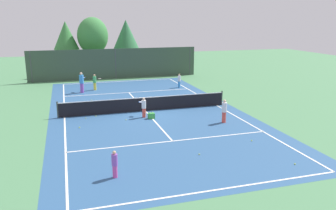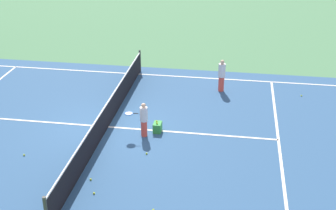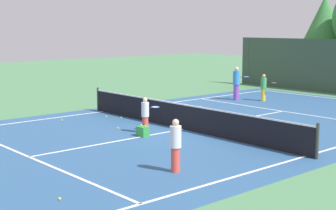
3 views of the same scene
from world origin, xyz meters
TOP-DOWN VIEW (x-y plane):
  - ground_plane at (0.00, 0.00)m, footprint 80.00×80.00m
  - court_surface at (0.00, 0.00)m, footprint 13.00×25.00m
  - tennis_net at (0.00, 0.00)m, footprint 11.90×0.10m
  - tree_2 at (-4.90, 17.49)m, footprint 2.76×2.76m
  - player_0 at (-2.73, 8.42)m, footprint 0.88×0.60m
  - player_3 at (4.11, -4.10)m, footprint 0.31×0.31m
  - player_4 at (-0.45, -1.49)m, footprint 0.39×0.86m
  - player_5 at (-3.93, 7.60)m, footprint 0.62×0.96m
  - ball_crate at (-0.05, -1.94)m, footprint 0.43×0.30m
  - tennis_ball_0 at (-3.64, 3.34)m, footprint 0.07×0.07m
  - tennis_ball_1 at (-3.49, -0.42)m, footprint 0.07×0.07m
  - tennis_ball_2 at (-3.39, 4.34)m, footprint 0.07×0.07m
  - tennis_ball_4 at (-1.71, -1.85)m, footprint 0.07×0.07m
  - tennis_ball_5 at (-2.45, 2.28)m, footprint 0.07×0.07m
  - tennis_ball_6 at (-4.17, -0.73)m, footprint 0.07×0.07m
  - tennis_ball_8 at (-4.66, -2.64)m, footprint 0.07×0.07m
  - tennis_ball_9 at (4.06, -7.63)m, footprint 0.07×0.07m

SIDE VIEW (x-z plane):
  - ground_plane at x=0.00m, z-range 0.00..0.00m
  - court_surface at x=0.00m, z-range 0.00..0.01m
  - tennis_ball_0 at x=-3.64m, z-range 0.00..0.07m
  - tennis_ball_1 at x=-3.49m, z-range 0.00..0.07m
  - tennis_ball_2 at x=-3.39m, z-range 0.00..0.07m
  - tennis_ball_4 at x=-1.71m, z-range 0.00..0.07m
  - tennis_ball_5 at x=-2.45m, z-range 0.00..0.07m
  - tennis_ball_6 at x=-4.17m, z-range 0.00..0.07m
  - tennis_ball_8 at x=-4.66m, z-range 0.00..0.07m
  - tennis_ball_9 at x=4.06m, z-range 0.00..0.07m
  - ball_crate at x=-0.05m, z-range -0.03..0.40m
  - tennis_net at x=0.00m, z-range -0.04..1.06m
  - player_4 at x=-0.45m, z-range 0.03..1.36m
  - player_0 at x=-2.73m, z-range 0.03..1.46m
  - player_3 at x=4.11m, z-range 0.02..1.49m
  - player_5 at x=-3.93m, z-range 0.03..1.82m
  - tree_2 at x=-4.90m, z-range 1.41..7.44m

